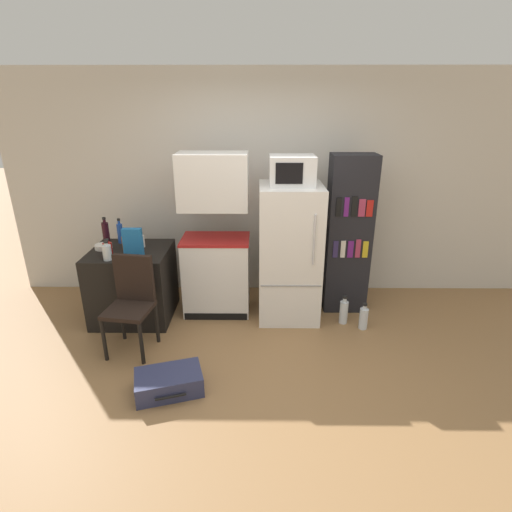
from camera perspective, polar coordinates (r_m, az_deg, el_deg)
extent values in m
plane|color=olive|center=(3.56, 0.44, -18.22)|extent=(24.00, 24.00, 0.00)
cube|color=beige|center=(4.85, 2.91, 9.89)|extent=(6.40, 0.10, 2.63)
cube|color=black|center=(4.61, -17.09, -3.78)|extent=(0.83, 0.76, 0.79)
cube|color=white|center=(4.53, -5.58, -2.87)|extent=(0.72, 0.48, 0.85)
cube|color=#B21E1E|center=(4.37, -5.78, 2.39)|extent=(0.74, 0.49, 0.03)
cube|color=white|center=(4.21, -6.10, 10.56)|extent=(0.72, 0.41, 0.58)
cube|color=black|center=(4.49, -5.72, -8.62)|extent=(0.69, 0.01, 0.08)
cube|color=white|center=(4.32, 4.83, 0.41)|extent=(0.65, 0.65, 1.47)
cube|color=gray|center=(4.11, 5.06, -4.29)|extent=(0.63, 0.01, 0.01)
cylinder|color=silver|center=(3.94, 8.37, 2.26)|extent=(0.02, 0.02, 0.52)
cube|color=silver|center=(4.09, 5.22, 12.07)|extent=(0.45, 0.35, 0.29)
cube|color=black|center=(3.92, 4.81, 11.67)|extent=(0.26, 0.01, 0.20)
cube|color=black|center=(4.53, 13.06, 2.86)|extent=(0.48, 0.31, 1.76)
cube|color=#332856|center=(4.38, 11.33, 0.94)|extent=(0.05, 0.01, 0.19)
cube|color=silver|center=(4.40, 12.36, 0.96)|extent=(0.05, 0.01, 0.19)
cube|color=#661E75|center=(4.41, 13.38, 0.93)|extent=(0.06, 0.01, 0.19)
cube|color=#A33351|center=(4.43, 14.40, 1.04)|extent=(0.05, 0.01, 0.20)
cube|color=gold|center=(4.45, 15.39, 0.90)|extent=(0.06, 0.01, 0.18)
cube|color=black|center=(4.25, 11.78, 6.86)|extent=(0.05, 0.01, 0.20)
cube|color=#661E75|center=(4.26, 12.84, 6.83)|extent=(0.05, 0.01, 0.20)
cube|color=black|center=(4.28, 13.91, 6.89)|extent=(0.06, 0.01, 0.21)
cube|color=#A33351|center=(4.30, 14.94, 6.65)|extent=(0.07, 0.01, 0.18)
cube|color=red|center=(4.32, 15.97, 6.55)|extent=(0.07, 0.01, 0.17)
cylinder|color=white|center=(4.49, -15.96, 2.04)|extent=(0.06, 0.06, 0.13)
cylinder|color=white|center=(4.47, -16.06, 2.99)|extent=(0.03, 0.03, 0.02)
cylinder|color=black|center=(4.46, -16.08, 3.21)|extent=(0.03, 0.03, 0.01)
cylinder|color=black|center=(4.79, -20.64, 3.21)|extent=(0.07, 0.07, 0.22)
cylinder|color=black|center=(4.76, -20.84, 4.70)|extent=(0.03, 0.03, 0.04)
cylinder|color=black|center=(4.75, -20.88, 5.06)|extent=(0.04, 0.04, 0.02)
cylinder|color=#1E47A3|center=(4.68, -18.79, 3.06)|extent=(0.06, 0.06, 0.22)
cylinder|color=#1E47A3|center=(4.65, -18.97, 4.58)|extent=(0.03, 0.03, 0.04)
cylinder|color=black|center=(4.64, -19.02, 4.94)|extent=(0.03, 0.03, 0.02)
cylinder|color=brown|center=(4.46, -18.20, 1.75)|extent=(0.06, 0.06, 0.14)
cylinder|color=brown|center=(4.44, -18.33, 2.78)|extent=(0.03, 0.03, 0.03)
cylinder|color=black|center=(4.43, -18.36, 3.03)|extent=(0.03, 0.03, 0.01)
cylinder|color=#AD1914|center=(4.34, -20.37, 0.90)|extent=(0.09, 0.09, 0.14)
cylinder|color=#AD1914|center=(4.31, -20.50, 1.93)|extent=(0.04, 0.04, 0.03)
cylinder|color=black|center=(4.31, -20.54, 2.17)|extent=(0.05, 0.05, 0.01)
cylinder|color=silver|center=(4.23, -20.46, 0.45)|extent=(0.09, 0.09, 0.15)
cylinder|color=silver|center=(4.20, -20.62, 1.60)|extent=(0.04, 0.04, 0.03)
cylinder|color=black|center=(4.19, -20.65, 1.88)|extent=(0.05, 0.05, 0.02)
cylinder|color=silver|center=(4.58, -20.92, 1.26)|extent=(0.18, 0.18, 0.05)
cube|color=#1E66A8|center=(4.20, -17.13, 1.81)|extent=(0.19, 0.07, 0.30)
cylinder|color=black|center=(4.00, -20.84, -11.18)|extent=(0.04, 0.04, 0.42)
cylinder|color=black|center=(3.85, -16.01, -11.96)|extent=(0.04, 0.04, 0.42)
cylinder|color=black|center=(4.27, -18.50, -8.71)|extent=(0.04, 0.04, 0.42)
cylinder|color=black|center=(4.13, -13.94, -9.31)|extent=(0.04, 0.04, 0.42)
cube|color=black|center=(3.95, -17.69, -7.36)|extent=(0.45, 0.45, 0.04)
cube|color=black|center=(3.98, -16.98, -2.98)|extent=(0.38, 0.11, 0.46)
cube|color=navy|center=(3.55, -12.29, -17.20)|extent=(0.61, 0.47, 0.18)
cylinder|color=black|center=(3.40, -12.03, -19.09)|extent=(0.24, 0.09, 0.02)
cylinder|color=silver|center=(4.48, 12.44, -7.86)|extent=(0.09, 0.09, 0.25)
cylinder|color=silver|center=(4.41, 12.59, -6.15)|extent=(0.04, 0.04, 0.05)
cylinder|color=black|center=(4.39, 12.63, -5.74)|extent=(0.05, 0.05, 0.03)
cylinder|color=silver|center=(4.43, 15.14, -8.63)|extent=(0.09, 0.09, 0.23)
cylinder|color=silver|center=(4.37, 15.31, -7.07)|extent=(0.04, 0.04, 0.04)
cylinder|color=black|center=(4.35, 15.35, -6.69)|extent=(0.05, 0.05, 0.02)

